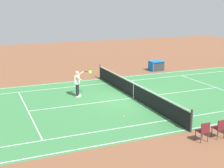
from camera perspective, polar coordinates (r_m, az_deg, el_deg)
ground_plane at (r=19.68m, az=3.90°, el=-2.52°), size 60.00×60.00×0.00m
court_slab at (r=19.68m, az=3.90°, el=-2.52°), size 24.20×11.40×0.00m
court_line_markings at (r=19.68m, az=3.90°, el=-2.51°), size 23.85×11.05×0.01m
tennis_net at (r=19.55m, az=3.92°, el=-1.15°), size 0.10×11.70×1.08m
tennis_player_near at (r=19.83m, az=-6.17°, el=0.34°), size 1.19×0.75×1.70m
tennis_ball at (r=16.37m, az=2.08°, el=-5.92°), size 0.07×0.07×0.07m
spectator_chair_2 at (r=14.52m, az=18.80°, el=-7.36°), size 0.44×0.44×0.88m
spectator_chair_3 at (r=13.99m, az=16.11°, el=-7.99°), size 0.44×0.44×0.88m
equipment_cart_tarped at (r=27.80m, az=7.99°, el=3.29°), size 1.25×0.84×0.85m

